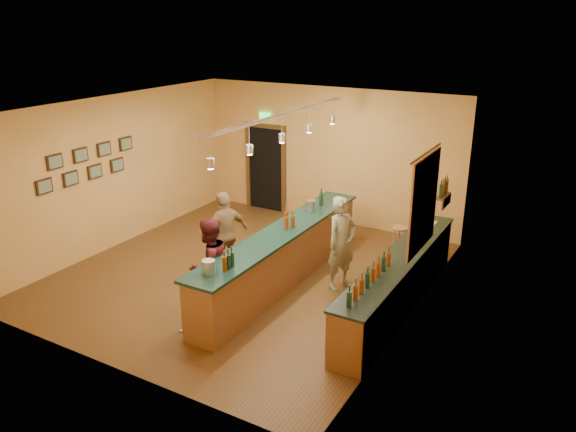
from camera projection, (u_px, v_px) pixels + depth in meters
The scene contains 17 objects.
floor at pixel (247, 273), 10.87m from camera, with size 7.00×7.00×0.00m, color #503616.
ceiling at pixel (242, 107), 9.79m from camera, with size 6.50×7.00×0.02m, color silver.
wall_back at pixel (328, 156), 13.19m from camera, with size 6.50×0.02×3.20m, color gold.
wall_front at pixel (98, 264), 7.47m from camera, with size 6.50×0.02×3.20m, color gold.
wall_left at pixel (117, 172), 11.85m from camera, with size 0.02×7.00×3.20m, color gold.
wall_right at pixel (416, 226), 8.81m from camera, with size 0.02×7.00×3.20m, color gold.
doorway at pixel (266, 166), 14.12m from camera, with size 1.15×0.09×2.48m.
tapestry at pixel (424, 204), 9.06m from camera, with size 0.03×1.40×1.60m, color maroon.
bottle_shelf at pixel (444, 190), 10.38m from camera, with size 0.17×0.55×0.54m.
picture_grid at pixel (88, 164), 11.10m from camera, with size 0.06×2.20×0.70m, color #382111, non-canonical shape.
back_counter at pixel (398, 281), 9.46m from camera, with size 0.60×4.55×1.27m.
tasting_bar at pixel (282, 253), 10.29m from camera, with size 0.73×5.10×1.38m.
pendant_track at pixel (282, 124), 9.48m from camera, with size 0.11×4.60×0.50m.
bartender at pixel (342, 243), 10.05m from camera, with size 0.63×0.41×1.73m, color gray.
customer_a at pixel (209, 265), 9.29m from camera, with size 0.79×0.62×1.63m, color #59191E.
customer_b at pixel (225, 234), 10.59m from camera, with size 0.97×0.40×1.65m, color #997A51.
bar_stool at pixel (399, 234), 11.43m from camera, with size 0.32×0.32×0.66m.
Camera 1 is at (5.59, -8.15, 4.73)m, focal length 35.00 mm.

